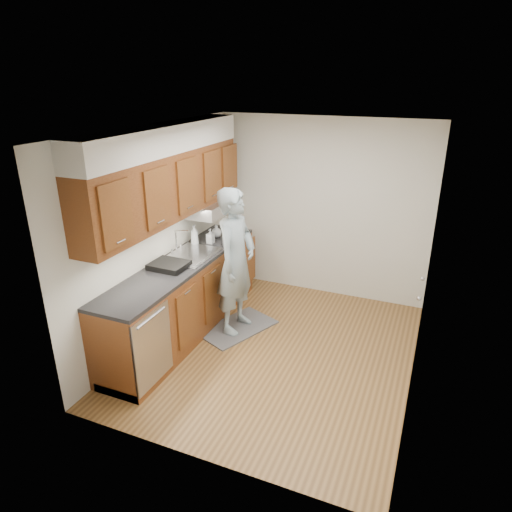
# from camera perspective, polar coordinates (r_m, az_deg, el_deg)

# --- Properties ---
(floor) EXTENTS (3.50, 3.50, 0.00)m
(floor) POSITION_cam_1_polar(r_m,az_deg,el_deg) (5.44, 2.51, -11.74)
(floor) COLOR olive
(floor) RESTS_ON ground
(ceiling) EXTENTS (3.50, 3.50, 0.00)m
(ceiling) POSITION_cam_1_polar(r_m,az_deg,el_deg) (4.55, 3.05, 15.45)
(ceiling) COLOR white
(ceiling) RESTS_ON wall_left
(wall_left) EXTENTS (0.02, 3.50, 2.50)m
(wall_left) POSITION_cam_1_polar(r_m,az_deg,el_deg) (5.52, -12.06, 2.80)
(wall_left) COLOR silver
(wall_left) RESTS_ON floor
(wall_right) EXTENTS (0.02, 3.50, 2.50)m
(wall_right) POSITION_cam_1_polar(r_m,az_deg,el_deg) (4.61, 20.55, -2.02)
(wall_right) COLOR silver
(wall_right) RESTS_ON floor
(wall_back) EXTENTS (3.00, 0.02, 2.50)m
(wall_back) POSITION_cam_1_polar(r_m,az_deg,el_deg) (6.45, 8.14, 5.84)
(wall_back) COLOR silver
(wall_back) RESTS_ON floor
(counter) EXTENTS (0.64, 2.80, 1.30)m
(counter) POSITION_cam_1_polar(r_m,az_deg,el_deg) (5.65, -8.93, -4.88)
(counter) COLOR brown
(counter) RESTS_ON floor
(upper_cabinets) EXTENTS (0.47, 2.80, 1.21)m
(upper_cabinets) POSITION_cam_1_polar(r_m,az_deg,el_deg) (5.28, -10.84, 9.92)
(upper_cabinets) COLOR brown
(upper_cabinets) RESTS_ON wall_left
(closet_door) EXTENTS (0.02, 1.22, 2.05)m
(closet_door) POSITION_cam_1_polar(r_m,az_deg,el_deg) (4.97, 20.28, -3.06)
(closet_door) COLOR silver
(closet_door) RESTS_ON wall_right
(floor_mat) EXTENTS (0.90, 1.10, 0.02)m
(floor_mat) POSITION_cam_1_polar(r_m,az_deg,el_deg) (5.86, -2.38, -8.90)
(floor_mat) COLOR slate
(floor_mat) RESTS_ON floor
(person) EXTENTS (0.52, 0.74, 2.03)m
(person) POSITION_cam_1_polar(r_m,az_deg,el_deg) (5.41, -2.55, 0.48)
(person) COLOR #869AA3
(person) RESTS_ON floor_mat
(soap_bottle_a) EXTENTS (0.12, 0.12, 0.26)m
(soap_bottle_a) POSITION_cam_1_polar(r_m,az_deg,el_deg) (5.93, -7.70, 2.60)
(soap_bottle_a) COLOR silver
(soap_bottle_a) RESTS_ON counter
(soap_bottle_b) EXTENTS (0.09, 0.09, 0.19)m
(soap_bottle_b) POSITION_cam_1_polar(r_m,az_deg,el_deg) (5.97, -5.72, 2.49)
(soap_bottle_b) COLOR silver
(soap_bottle_b) RESTS_ON counter
(soap_bottle_c) EXTENTS (0.19, 0.19, 0.18)m
(soap_bottle_c) POSITION_cam_1_polar(r_m,az_deg,el_deg) (6.19, -4.98, 3.16)
(soap_bottle_c) COLOR silver
(soap_bottle_c) RESTS_ON counter
(steel_can) EXTENTS (0.08, 0.08, 0.13)m
(steel_can) POSITION_cam_1_polar(r_m,az_deg,el_deg) (5.88, -3.89, 1.92)
(steel_can) COLOR #A5A5AA
(steel_can) RESTS_ON counter
(dish_rack) EXTENTS (0.42, 0.35, 0.06)m
(dish_rack) POSITION_cam_1_polar(r_m,az_deg,el_deg) (5.29, -10.82, -1.14)
(dish_rack) COLOR black
(dish_rack) RESTS_ON counter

